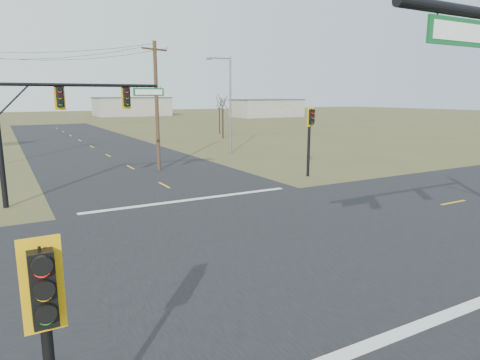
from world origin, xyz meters
name	(u,v)px	position (x,y,z in m)	size (l,w,h in m)	color
ground	(265,239)	(0.00, 0.00, 0.00)	(320.00, 320.00, 0.00)	brown
road_ew	(265,239)	(0.00, 0.00, 0.01)	(160.00, 14.00, 0.02)	black
road_ns	(265,239)	(0.00, 0.00, 0.01)	(14.00, 160.00, 0.02)	black
stop_bar_near	(426,323)	(0.00, -7.50, 0.03)	(12.00, 0.40, 0.01)	silver
stop_bar_far	(192,200)	(0.00, 7.50, 0.03)	(12.00, 0.40, 0.01)	silver
mast_arm_far	(62,110)	(-5.93, 10.72, 4.94)	(8.84, 0.52, 6.82)	black
pedestal_signal_ne	(310,127)	(10.08, 9.94, 3.51)	(0.58, 0.51, 4.92)	black
pedestal_signal_sw	(45,308)	(-8.60, -7.87, 2.85)	(0.56, 0.48, 3.85)	black
utility_pole_near	(157,105)	(1.58, 17.62, 4.98)	(2.20, 1.04, 9.60)	#4A341F
streetlight_a	(229,100)	(10.90, 23.70, 5.25)	(2.61, 0.28, 9.36)	slate
bare_tree_c	(223,102)	(17.43, 37.77, 4.84)	(2.90, 2.90, 6.16)	black
bare_tree_d	(219,102)	(20.41, 44.72, 4.71)	(2.74, 2.74, 5.85)	black
warehouse_mid	(132,107)	(25.00, 110.00, 2.50)	(20.00, 12.00, 5.00)	#A9A196
warehouse_right	(267,109)	(55.00, 85.00, 2.25)	(18.00, 10.00, 4.50)	#A9A196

